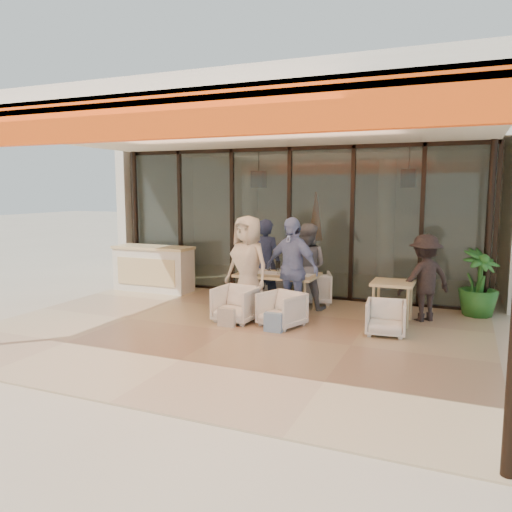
{
  "coord_description": "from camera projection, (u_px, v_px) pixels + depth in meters",
  "views": [
    {
      "loc": [
        3.45,
        -7.13,
        2.32
      ],
      "look_at": [
        0.1,
        0.9,
        1.15
      ],
      "focal_mm": 35.0,
      "sensor_mm": 36.0,
      "label": 1
    }
  ],
  "objects": [
    {
      "name": "ground",
      "position": [
        229.0,
        332.0,
        8.14
      ],
      "size": [
        70.0,
        70.0,
        0.0
      ],
      "primitive_type": "plane",
      "color": "#C6B293",
      "rests_on": "ground"
    },
    {
      "name": "terrace_floor",
      "position": [
        229.0,
        332.0,
        8.14
      ],
      "size": [
        8.0,
        6.0,
        0.01
      ],
      "primitive_type": "cube",
      "color": "tan",
      "rests_on": "ground"
    },
    {
      "name": "terrace_structure",
      "position": [
        220.0,
        126.0,
        7.47
      ],
      "size": [
        8.0,
        6.0,
        3.4
      ],
      "color": "silver",
      "rests_on": "ground"
    },
    {
      "name": "glass_storefront",
      "position": [
        289.0,
        223.0,
        10.67
      ],
      "size": [
        8.08,
        0.1,
        3.2
      ],
      "color": "#9EADA3",
      "rests_on": "ground"
    },
    {
      "name": "interior_block",
      "position": [
        319.0,
        193.0,
        12.7
      ],
      "size": [
        9.05,
        3.62,
        3.52
      ],
      "color": "silver",
      "rests_on": "ground"
    },
    {
      "name": "host_counter",
      "position": [
        153.0,
        268.0,
        11.32
      ],
      "size": [
        1.85,
        0.65,
        1.04
      ],
      "color": "silver",
      "rests_on": "ground"
    },
    {
      "name": "dining_table",
      "position": [
        277.0,
        276.0,
        9.38
      ],
      "size": [
        1.5,
        0.9,
        0.93
      ],
      "color": "#E2C78A",
      "rests_on": "ground"
    },
    {
      "name": "chair_far_left",
      "position": [
        274.0,
        286.0,
        10.45
      ],
      "size": [
        0.68,
        0.65,
        0.6
      ],
      "primitive_type": "imported",
      "rotation": [
        0.0,
        0.0,
        3.32
      ],
      "color": "white",
      "rests_on": "ground"
    },
    {
      "name": "chair_far_right",
      "position": [
        313.0,
        286.0,
        10.13
      ],
      "size": [
        0.88,
        0.85,
        0.72
      ],
      "primitive_type": "imported",
      "rotation": [
        0.0,
        0.0,
        3.49
      ],
      "color": "white",
      "rests_on": "ground"
    },
    {
      "name": "chair_near_left",
      "position": [
        236.0,
        303.0,
        8.71
      ],
      "size": [
        0.74,
        0.7,
        0.7
      ],
      "primitive_type": "imported",
      "rotation": [
        0.0,
        0.0,
        -0.1
      ],
      "color": "white",
      "rests_on": "ground"
    },
    {
      "name": "chair_near_right",
      "position": [
        282.0,
        308.0,
        8.39
      ],
      "size": [
        0.82,
        0.79,
        0.66
      ],
      "primitive_type": "imported",
      "rotation": [
        0.0,
        0.0,
        -0.36
      ],
      "color": "white",
      "rests_on": "ground"
    },
    {
      "name": "diner_navy",
      "position": [
        266.0,
        262.0,
        9.92
      ],
      "size": [
        0.67,
        0.47,
        1.74
      ],
      "primitive_type": "imported",
      "rotation": [
        0.0,
        0.0,
        3.05
      ],
      "color": "#181F35",
      "rests_on": "ground"
    },
    {
      "name": "diner_grey",
      "position": [
        306.0,
        267.0,
        9.61
      ],
      "size": [
        0.85,
        0.68,
        1.67
      ],
      "primitive_type": "imported",
      "rotation": [
        0.0,
        0.0,
        3.2
      ],
      "color": "slate",
      "rests_on": "ground"
    },
    {
      "name": "diner_cream",
      "position": [
        248.0,
        266.0,
        9.09
      ],
      "size": [
        1.03,
        0.81,
        1.85
      ],
      "primitive_type": "imported",
      "rotation": [
        0.0,
        0.0,
        -0.28
      ],
      "color": "beige",
      "rests_on": "ground"
    },
    {
      "name": "diner_periwinkle",
      "position": [
        291.0,
        269.0,
        8.77
      ],
      "size": [
        1.16,
        0.74,
        1.84
      ],
      "primitive_type": "imported",
      "rotation": [
        0.0,
        0.0,
        -0.29
      ],
      "color": "#6B7AB2",
      "rests_on": "ground"
    },
    {
      "name": "tote_bag_cream",
      "position": [
        226.0,
        318.0,
        8.37
      ],
      "size": [
        0.3,
        0.1,
        0.34
      ],
      "primitive_type": "cube",
      "color": "silver",
      "rests_on": "ground"
    },
    {
      "name": "tote_bag_blue",
      "position": [
        273.0,
        323.0,
        8.05
      ],
      "size": [
        0.3,
        0.1,
        0.34
      ],
      "primitive_type": "cube",
      "color": "#99BFD8",
      "rests_on": "ground"
    },
    {
      "name": "side_table",
      "position": [
        393.0,
        288.0,
        8.56
      ],
      "size": [
        0.7,
        0.7,
        0.74
      ],
      "color": "#E2C78A",
      "rests_on": "ground"
    },
    {
      "name": "side_chair",
      "position": [
        386.0,
        316.0,
        7.92
      ],
      "size": [
        0.66,
        0.63,
        0.63
      ],
      "primitive_type": "imported",
      "rotation": [
        0.0,
        0.0,
        0.11
      ],
      "color": "white",
      "rests_on": "ground"
    },
    {
      "name": "standing_woman",
      "position": [
        425.0,
        278.0,
        8.7
      ],
      "size": [
        1.14,
        1.07,
        1.54
      ],
      "primitive_type": "imported",
      "rotation": [
        0.0,
        0.0,
        3.82
      ],
      "color": "black",
      "rests_on": "ground"
    },
    {
      "name": "potted_palm",
      "position": [
        479.0,
        283.0,
        9.05
      ],
      "size": [
        0.98,
        0.98,
        1.24
      ],
      "primitive_type": "imported",
      "rotation": [
        0.0,
        0.0,
        0.78
      ],
      "color": "#1E5919",
      "rests_on": "ground"
    }
  ]
}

